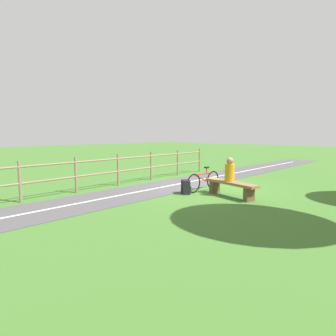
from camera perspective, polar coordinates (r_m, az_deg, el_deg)
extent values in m
plane|color=#3D6B28|center=(10.69, 7.25, -3.88)|extent=(80.00, 80.00, 0.00)
cube|color=#4C494C|center=(8.80, -14.65, -6.36)|extent=(2.25, 36.01, 0.02)
cube|color=silver|center=(8.80, -14.65, -6.30)|extent=(0.21, 32.00, 0.00)
cube|color=brown|center=(9.18, 12.55, -2.92)|extent=(1.98, 0.78, 0.08)
cube|color=brown|center=(8.76, 16.00, -5.14)|extent=(0.23, 0.37, 0.41)
cube|color=brown|center=(9.73, 9.38, -3.77)|extent=(0.23, 0.37, 0.41)
cylinder|color=orange|center=(9.18, 12.30, -0.91)|extent=(0.36, 0.36, 0.56)
sphere|color=#9E755B|center=(9.14, 12.36, 1.44)|extent=(0.22, 0.22, 0.22)
torus|color=black|center=(9.61, 5.22, -3.09)|extent=(0.08, 0.66, 0.66)
torus|color=black|center=(10.41, 9.02, -2.37)|extent=(0.08, 0.66, 0.66)
cylinder|color=red|center=(9.96, 7.22, -1.16)|extent=(0.08, 0.89, 0.04)
cylinder|color=red|center=(9.86, 6.63, -2.04)|extent=(0.07, 0.64, 0.31)
cylinder|color=red|center=(10.07, 7.79, -0.50)|extent=(0.03, 0.03, 0.20)
cube|color=black|center=(10.05, 7.80, 0.12)|extent=(0.09, 0.20, 0.05)
cube|color=black|center=(9.43, 3.57, -3.84)|extent=(0.41, 0.38, 0.47)
cube|color=black|center=(9.48, 4.38, -4.23)|extent=(0.21, 0.16, 0.21)
cylinder|color=#847051|center=(14.95, 6.36, 1.60)|extent=(0.08, 0.08, 1.23)
cylinder|color=#847051|center=(13.53, 1.97, 1.08)|extent=(0.08, 0.08, 1.23)
cylinder|color=#847051|center=(12.21, -3.41, 0.43)|extent=(0.08, 0.08, 1.23)
cylinder|color=#847051|center=(11.03, -10.01, -0.37)|extent=(0.08, 0.08, 1.23)
cylinder|color=#847051|center=(10.03, -18.07, -1.34)|extent=(0.08, 0.08, 1.23)
cylinder|color=#847051|center=(9.27, -27.67, -2.46)|extent=(0.08, 0.08, 1.23)
cylinder|color=#847051|center=(9.98, -18.16, 1.10)|extent=(0.55, 14.33, 0.06)
cylinder|color=#847051|center=(10.04, -18.05, -1.69)|extent=(0.55, 14.33, 0.06)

